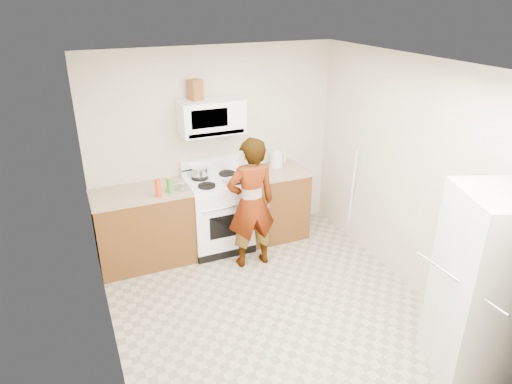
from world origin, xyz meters
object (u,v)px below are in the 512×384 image
microwave (211,117)px  fridge (489,288)px  person (251,204)px  saucepan (200,172)px  gas_range (218,212)px  kettle (276,159)px

microwave → fridge: (1.35, -3.02, -0.85)m
microwave → fridge: bearing=-65.9°
microwave → person: 1.14m
person → saucepan: size_ratio=7.79×
gas_range → kettle: (0.87, 0.13, 0.55)m
microwave → saucepan: bearing=166.4°
saucepan → gas_range: bearing=-44.8°
fridge → saucepan: 3.42m
person → microwave: bearing=-68.7°
kettle → microwave: bearing=176.0°
fridge → kettle: size_ratio=8.54×
kettle → saucepan: kettle is taller
fridge → microwave: bearing=134.7°
microwave → kettle: bearing=-0.1°
gas_range → person: 0.67m
fridge → kettle: (-0.48, 3.02, 0.18)m
gas_range → person: person is taller
fridge → saucepan: fridge is taller
gas_range → fridge: bearing=-65.0°
microwave → saucepan: 0.71m
fridge → kettle: 3.06m
fridge → saucepan: bearing=137.1°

